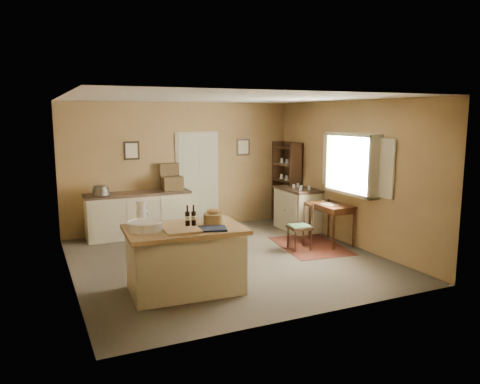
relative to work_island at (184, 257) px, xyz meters
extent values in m
plane|color=#60584A|center=(1.10, 1.06, -0.48)|extent=(5.00, 5.00, 0.00)
cube|color=#9A7647|center=(1.10, 3.56, 0.87)|extent=(5.00, 0.10, 2.70)
cube|color=#9A7647|center=(1.10, -1.44, 0.87)|extent=(5.00, 0.10, 2.70)
cube|color=#9A7647|center=(-1.40, 1.06, 0.87)|extent=(0.10, 5.00, 2.70)
cube|color=#9A7647|center=(3.60, 1.06, 0.87)|extent=(0.10, 5.00, 2.70)
plane|color=silver|center=(1.10, 1.06, 2.22)|extent=(5.00, 5.00, 0.00)
cube|color=#A8AD8F|center=(1.45, 3.53, 0.57)|extent=(0.97, 0.06, 2.11)
cube|color=black|center=(0.05, 3.54, 1.24)|extent=(0.32, 0.02, 0.38)
cube|color=beige|center=(0.05, 3.52, 1.24)|extent=(0.24, 0.01, 0.30)
cube|color=black|center=(2.55, 3.54, 1.24)|extent=(0.32, 0.02, 0.38)
cube|color=beige|center=(2.55, 3.52, 1.24)|extent=(0.24, 0.01, 0.30)
cube|color=#B7AD90|center=(3.47, 0.86, 0.54)|extent=(0.25, 1.32, 0.06)
cube|color=#B7AD90|center=(3.47, 0.86, 1.60)|extent=(0.25, 1.32, 0.06)
cube|color=white|center=(3.59, 0.86, 1.07)|extent=(0.01, 1.20, 1.00)
cube|color=#B7AD90|center=(3.56, 0.04, 1.07)|extent=(0.04, 0.35, 1.00)
cube|color=#B7AD90|center=(3.56, 1.68, 1.07)|extent=(0.04, 0.35, 1.00)
cube|color=#B7AD90|center=(0.01, 0.00, -0.06)|extent=(1.54, 1.02, 0.85)
cube|color=olive|center=(0.01, 0.00, 0.40)|extent=(1.66, 1.13, 0.06)
cylinder|color=white|center=(-0.53, 0.05, 0.48)|extent=(0.47, 0.47, 0.11)
cube|color=olive|center=(-0.09, -0.25, 0.44)|extent=(0.48, 0.35, 0.03)
cube|color=black|center=(0.31, -0.29, 0.44)|extent=(0.44, 0.39, 0.02)
cylinder|color=olive|center=(0.45, 0.03, 0.50)|extent=(0.28, 0.28, 0.14)
cylinder|color=black|center=(0.08, 0.07, 0.57)|extent=(0.07, 0.07, 0.29)
cylinder|color=black|center=(0.16, 0.05, 0.57)|extent=(0.07, 0.07, 0.29)
cube|color=#B7AD90|center=(0.09, 3.26, -0.06)|extent=(2.05, 0.56, 0.85)
cube|color=#332319|center=(0.09, 3.26, 0.39)|extent=(2.09, 0.59, 0.05)
cube|color=#48351C|center=(0.80, 3.26, 0.56)|extent=(0.41, 0.31, 0.28)
cylinder|color=#59544F|center=(-0.63, 3.26, 0.51)|extent=(0.35, 0.35, 0.18)
cube|color=#42160E|center=(2.85, 1.18, -0.48)|extent=(1.31, 1.73, 0.01)
cube|color=black|center=(3.30, 1.18, 0.27)|extent=(0.53, 0.87, 0.03)
cube|color=black|center=(3.30, 1.18, 0.20)|extent=(0.47, 0.81, 0.10)
cube|color=silver|center=(3.25, 1.18, 0.29)|extent=(0.22, 0.30, 0.01)
cylinder|color=black|center=(3.40, 1.42, 0.31)|extent=(0.05, 0.05, 0.05)
cylinder|color=black|center=(3.07, 0.79, -0.12)|extent=(0.04, 0.04, 0.72)
cylinder|color=black|center=(3.53, 0.79, -0.12)|extent=(0.04, 0.04, 0.72)
cylinder|color=black|center=(3.07, 1.57, -0.12)|extent=(0.04, 0.04, 0.72)
cylinder|color=black|center=(3.53, 1.57, -0.12)|extent=(0.04, 0.04, 0.72)
cube|color=#B7AD90|center=(3.30, 2.40, -0.06)|extent=(0.58, 1.05, 0.85)
cube|color=#332319|center=(3.30, 2.40, 0.39)|extent=(0.61, 1.09, 0.05)
cylinder|color=silver|center=(3.27, 2.24, 0.46)|extent=(0.25, 0.25, 0.09)
cube|color=#311E13|center=(3.41, 2.66, 0.44)|extent=(0.31, 0.04, 1.84)
cube|color=#311E13|center=(3.41, 3.45, 0.44)|extent=(0.31, 0.04, 1.84)
cube|color=#311E13|center=(3.56, 3.06, 0.44)|extent=(0.02, 0.83, 1.84)
cube|color=#311E13|center=(3.41, 3.06, -0.44)|extent=(0.31, 0.79, 0.03)
cube|color=#311E13|center=(3.41, 3.06, 0.02)|extent=(0.31, 0.79, 0.03)
cube|color=#311E13|center=(3.41, 3.06, 0.48)|extent=(0.31, 0.79, 0.03)
cube|color=#311E13|center=(3.41, 3.06, 0.85)|extent=(0.31, 0.79, 0.03)
cube|color=#311E13|center=(3.41, 3.06, 1.22)|extent=(0.31, 0.79, 0.03)
cylinder|color=white|center=(3.41, 3.06, 0.54)|extent=(0.12, 0.12, 0.11)
camera|label=1|loc=(-1.90, -5.99, 1.95)|focal=35.00mm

